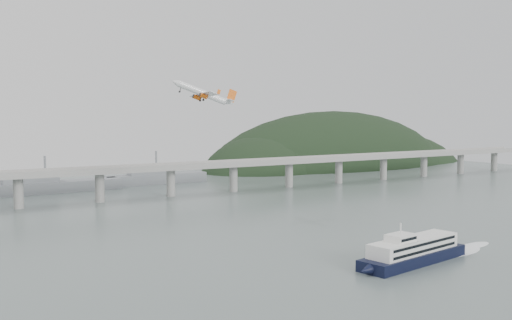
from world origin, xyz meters
TOP-DOWN VIEW (x-y plane):
  - ground at (0.00, 0.00)m, footprint 900.00×900.00m
  - bridge at (-1.15, 200.00)m, footprint 800.00×22.00m
  - headland at (285.18, 331.75)m, footprint 365.00×155.00m
  - ferry at (25.11, -20.38)m, footprint 88.50×25.97m
  - airliner at (-4.43, 99.90)m, footprint 36.97×33.70m

SIDE VIEW (x-z plane):
  - headland at x=285.18m, z-range -97.34..58.66m
  - ground at x=0.00m, z-range 0.00..0.00m
  - ferry at x=25.11m, z-range -3.83..12.93m
  - bridge at x=-1.15m, z-range 5.70..29.60m
  - airliner at x=-4.43m, z-range 60.42..75.59m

